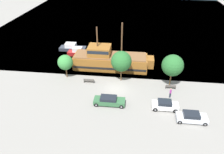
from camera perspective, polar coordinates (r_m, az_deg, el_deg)
The scene contains 15 objects.
ground_plane at distance 39.06m, azimuth 1.12°, elevation -3.10°, with size 160.00×160.00×0.00m, color gray.
water_surface at distance 79.36m, azimuth 4.41°, elevation 14.85°, with size 80.00×80.00×0.00m, color #33566B.
pirate_ship at distance 45.04m, azimuth -0.57°, elevation 4.46°, with size 16.27×4.61×9.69m.
moored_boat_dockside at distance 54.60m, azimuth -10.34°, elevation 7.57°, with size 6.36×2.23×1.79m.
moored_boat_outer at distance 51.70m, azimuth -8.64°, elevation 6.42°, with size 5.32×1.89×1.91m.
parked_car_curb_front at distance 34.98m, azimuth -0.74°, elevation -6.20°, with size 4.97×1.86×1.45m.
parked_car_curb_mid at distance 35.03m, azimuth 13.67°, elevation -7.13°, with size 4.03×1.78×1.52m.
parked_car_curb_rear at distance 33.96m, azimuth 20.07°, elevation -9.83°, with size 4.36×1.86×1.45m.
fire_hydrant at distance 36.58m, azimuth -1.13°, elevation -4.96°, with size 0.42×0.25×0.76m.
bench_promenade_east at distance 40.21m, azimuth 15.08°, elevation -2.45°, with size 1.77×0.45×0.85m.
bench_promenade_west at distance 40.76m, azimuth -6.03°, elevation -0.94°, with size 1.96×0.45×0.85m.
pedestrian_walking_near at distance 37.70m, azimuth 15.02°, elevation -4.02°, with size 0.32×0.32×1.79m.
tree_row_east at distance 41.94m, azimuth -12.11°, elevation 3.75°, with size 2.88×2.88×4.62m.
tree_row_mideast at distance 39.57m, azimuth 2.45°, elevation 4.12°, with size 3.77×3.77×5.91m.
tree_row_midwest at distance 39.45m, azimuth 15.54°, elevation 2.93°, with size 3.81×3.81×5.99m.
Camera 1 is at (3.03, -32.23, 21.85)m, focal length 35.00 mm.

